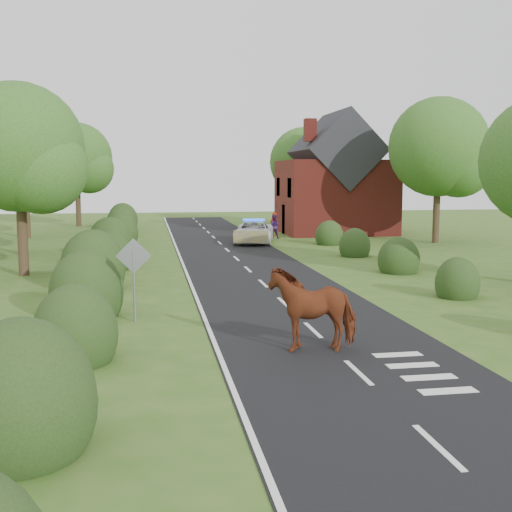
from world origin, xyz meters
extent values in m
plane|color=#336119|center=(0.00, 0.00, 0.00)|extent=(120.00, 120.00, 0.00)
cube|color=black|center=(0.00, 15.00, 0.01)|extent=(6.00, 70.00, 0.02)
cube|color=white|center=(0.00, -8.00, 0.03)|extent=(0.12, 1.80, 0.01)
cube|color=white|center=(0.00, -4.00, 0.03)|extent=(0.12, 1.80, 0.01)
cube|color=white|center=(0.00, 0.00, 0.03)|extent=(0.12, 1.80, 0.01)
cube|color=white|center=(0.00, 4.00, 0.03)|extent=(0.12, 1.80, 0.01)
cube|color=white|center=(0.00, 8.00, 0.03)|extent=(0.12, 1.80, 0.01)
cube|color=white|center=(0.00, 12.00, 0.03)|extent=(0.12, 1.80, 0.01)
cube|color=white|center=(0.00, 16.00, 0.03)|extent=(0.12, 1.80, 0.01)
cube|color=white|center=(0.00, 20.00, 0.03)|extent=(0.12, 1.80, 0.01)
cube|color=white|center=(0.00, 24.00, 0.03)|extent=(0.12, 1.80, 0.01)
cube|color=white|center=(0.00, 28.00, 0.03)|extent=(0.12, 1.80, 0.01)
cube|color=white|center=(0.00, 32.00, 0.03)|extent=(0.12, 1.80, 0.01)
cube|color=white|center=(0.00, 36.00, 0.03)|extent=(0.12, 1.80, 0.01)
cube|color=white|center=(0.00, 40.00, 0.03)|extent=(0.12, 1.80, 0.01)
cube|color=white|center=(0.00, 44.00, 0.03)|extent=(0.12, 1.80, 0.01)
cube|color=white|center=(0.00, 48.00, 0.03)|extent=(0.12, 1.80, 0.01)
cube|color=white|center=(-2.90, 15.00, 0.03)|extent=(0.12, 70.00, 0.01)
cube|color=white|center=(1.40, -5.50, 0.03)|extent=(1.20, 0.35, 0.01)
cube|color=white|center=(1.40, -4.60, 0.03)|extent=(1.20, 0.35, 0.01)
cube|color=white|center=(1.40, -3.70, 0.03)|extent=(1.20, 0.35, 0.01)
cube|color=white|center=(1.40, -2.80, 0.03)|extent=(1.20, 0.35, 0.01)
ellipsoid|color=#203514|center=(-6.60, -7.00, 0.77)|extent=(2.40, 2.52, 2.80)
ellipsoid|color=#203514|center=(-6.30, -2.00, 0.66)|extent=(2.00, 2.10, 2.40)
ellipsoid|color=#203514|center=(-6.50, 3.00, 0.74)|extent=(2.30, 2.41, 2.70)
ellipsoid|color=#203514|center=(-6.70, 8.00, 0.83)|extent=(2.50, 2.62, 3.00)
ellipsoid|color=#203514|center=(-6.40, 13.00, 0.69)|extent=(2.10, 2.20, 2.50)
ellipsoid|color=#203514|center=(-6.60, 18.00, 0.77)|extent=(2.40, 2.52, 2.80)
ellipsoid|color=#203514|center=(-6.30, 24.00, 0.72)|extent=(2.20, 2.31, 2.60)
ellipsoid|color=#203514|center=(-6.50, 30.00, 0.74)|extent=(2.30, 2.41, 2.70)
ellipsoid|color=#203514|center=(-6.60, 36.00, 0.77)|extent=(2.40, 2.52, 2.80)
ellipsoid|color=#203514|center=(6.40, 4.00, 0.52)|extent=(1.60, 1.68, 1.90)
ellipsoid|color=#203514|center=(6.60, 10.00, 0.58)|extent=(1.90, 2.00, 2.10)
ellipsoid|color=#203514|center=(6.50, 16.00, 0.55)|extent=(1.70, 1.78, 2.00)
ellipsoid|color=#203514|center=(6.80, 22.00, 0.55)|extent=(1.80, 1.89, 2.00)
ellipsoid|color=#203514|center=(6.60, 36.00, 0.55)|extent=(1.70, 1.78, 2.00)
cylinder|color=#332316|center=(-10.00, 12.00, 1.98)|extent=(0.44, 0.44, 3.96)
sphere|color=#1C5A18|center=(-10.00, 12.00, 5.58)|extent=(5.60, 5.60, 5.60)
sphere|color=#57762F|center=(-9.02, 11.44, 4.68)|extent=(3.92, 3.92, 3.92)
cylinder|color=#332316|center=(-11.50, 20.00, 1.87)|extent=(0.44, 0.44, 3.74)
sphere|color=#1C5A18|center=(-11.50, 20.00, 5.27)|extent=(5.60, 5.60, 5.60)
sphere|color=#57762F|center=(-10.52, 19.44, 4.42)|extent=(3.92, 3.92, 3.92)
cylinder|color=#332316|center=(-13.00, 30.00, 2.42)|extent=(0.44, 0.44, 4.84)
sphere|color=#1C5A18|center=(-13.00, 30.00, 6.82)|extent=(6.80, 6.80, 6.80)
sphere|color=#57762F|center=(-11.81, 29.32, 5.72)|extent=(4.76, 4.76, 4.76)
cylinder|color=#332316|center=(-10.50, 40.00, 2.09)|extent=(0.44, 0.44, 4.18)
sphere|color=#1C5A18|center=(-10.50, 40.00, 5.89)|extent=(6.00, 6.00, 6.00)
sphere|color=#57762F|center=(-9.45, 39.40, 4.94)|extent=(4.20, 4.20, 4.20)
cylinder|color=#332316|center=(14.00, 22.00, 2.20)|extent=(0.44, 0.44, 4.40)
sphere|color=#1C5A18|center=(14.00, 22.00, 6.20)|extent=(6.40, 6.40, 6.40)
sphere|color=#57762F|center=(15.12, 21.36, 5.20)|extent=(4.48, 4.48, 4.48)
cylinder|color=#332316|center=(9.00, 38.00, 1.98)|extent=(0.44, 0.44, 3.96)
sphere|color=#1C5A18|center=(9.00, 38.00, 5.58)|extent=(6.00, 6.00, 6.00)
sphere|color=#57762F|center=(10.05, 37.40, 4.68)|extent=(4.20, 4.20, 4.20)
cylinder|color=gray|center=(-5.00, 2.00, 1.10)|extent=(0.08, 0.08, 2.20)
cube|color=gray|center=(-5.00, 2.00, 2.00)|extent=(1.06, 0.04, 1.06)
cube|color=maroon|center=(9.50, 30.00, 2.75)|extent=(8.00, 7.00, 5.50)
cube|color=black|center=(9.50, 30.00, 6.20)|extent=(5.94, 7.40, 5.94)
cube|color=maroon|center=(7.00, 28.00, 7.60)|extent=(0.80, 0.80, 1.60)
imported|color=#5F2D0E|center=(-0.47, -1.74, 0.88)|extent=(2.48, 1.31, 1.76)
imported|color=silver|center=(2.22, 23.85, 0.72)|extent=(3.48, 5.56, 1.43)
cube|color=yellow|center=(1.64, 21.31, 0.64)|extent=(2.10, 0.54, 0.79)
cube|color=blue|center=(2.22, 23.85, 1.51)|extent=(1.45, 0.59, 0.14)
imported|color=#B41A07|center=(4.36, 27.95, 0.87)|extent=(0.76, 0.70, 1.74)
imported|color=#36174D|center=(4.05, 26.40, 0.84)|extent=(0.90, 0.74, 1.69)
camera|label=1|loc=(-4.54, -17.26, 4.38)|focal=45.00mm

